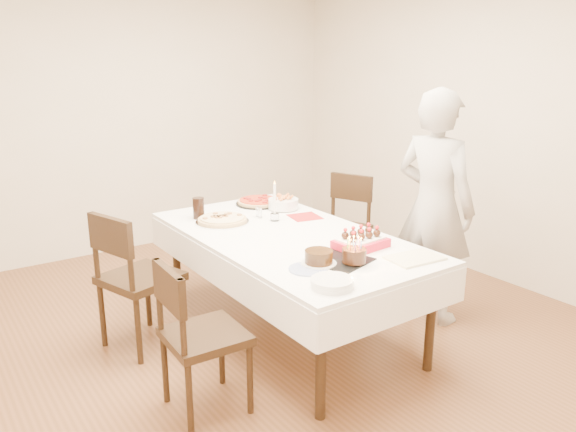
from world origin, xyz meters
TOP-DOWN VIEW (x-y plane):
  - floor at (0.00, 0.00)m, footprint 5.00×5.00m
  - wall_back at (0.00, 2.50)m, footprint 4.50×0.04m
  - wall_right at (2.25, 0.00)m, footprint 0.04×5.00m
  - dining_table at (0.09, -0.03)m, footprint 1.85×2.41m
  - chair_right_savory at (1.04, 0.52)m, footprint 0.63×0.63m
  - chair_left_savory at (-0.83, 0.41)m, footprint 0.63×0.63m
  - chair_left_dessert at (-0.81, -0.52)m, footprint 0.48×0.48m
  - person at (1.14, -0.42)m, footprint 0.51×0.69m
  - pizza_white at (-0.14, 0.49)m, footprint 0.45×0.45m
  - pizza_pepperoni at (0.37, 0.80)m, footprint 0.42×0.42m
  - red_placemat at (0.46, 0.26)m, footprint 0.27×0.27m
  - pasta_bowl at (0.45, 0.55)m, footprint 0.30×0.30m
  - taper_candle at (0.21, 0.31)m, footprint 0.08×0.08m
  - shaker_pair at (0.16, 0.44)m, footprint 0.08×0.08m
  - cola_glass at (-0.23, 0.70)m, footprint 0.09×0.09m
  - layer_cake at (-0.09, -0.62)m, footprint 0.27×0.27m
  - cake_board at (0.05, -0.64)m, footprint 0.40×0.40m
  - birthday_cake at (0.09, -0.73)m, footprint 0.18×0.18m
  - strawberry_box at (0.32, -0.54)m, footprint 0.35×0.25m
  - box_lid at (0.45, -0.88)m, footprint 0.35×0.25m
  - plate_stack at (-0.25, -0.93)m, footprint 0.30×0.30m
  - china_plate at (-0.20, -0.65)m, footprint 0.27×0.27m

SIDE VIEW (x-z plane):
  - floor at x=0.00m, z-range 0.00..0.00m
  - dining_table at x=0.09m, z-range 0.00..0.75m
  - chair_left_dessert at x=-0.81m, z-range 0.00..0.90m
  - chair_right_savory at x=1.04m, z-range 0.00..0.95m
  - chair_left_savory at x=-0.83m, z-range 0.00..0.98m
  - red_placemat at x=0.46m, z-range 0.75..0.75m
  - cake_board at x=0.05m, z-range 0.74..0.76m
  - box_lid at x=0.45m, z-range 0.74..0.76m
  - china_plate at x=-0.20m, z-range 0.75..0.76m
  - pizza_white at x=-0.14m, z-range 0.75..0.79m
  - pizza_pepperoni at x=0.37m, z-range 0.75..0.79m
  - plate_stack at x=-0.25m, z-range 0.75..0.80m
  - shaker_pair at x=0.16m, z-range 0.75..0.83m
  - strawberry_box at x=0.32m, z-range 0.75..0.83m
  - layer_cake at x=-0.09m, z-range 0.75..0.84m
  - pasta_bowl at x=0.45m, z-range 0.76..0.84m
  - cola_glass at x=-0.23m, z-range 0.75..0.91m
  - birthday_cake at x=0.09m, z-range 0.76..0.91m
  - person at x=1.14m, z-range 0.00..1.75m
  - taper_candle at x=0.21m, z-range 0.75..1.06m
  - wall_back at x=0.00m, z-range 0.00..2.70m
  - wall_right at x=2.25m, z-range 0.00..2.70m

